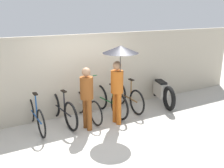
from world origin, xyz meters
TOP-DOWN VIEW (x-y plane):
  - ground_plane at (0.00, 0.00)m, footprint 30.00×30.00m
  - back_wall at (0.00, 1.71)m, footprint 11.94×0.12m
  - parked_bicycle_0 at (-1.37, 1.27)m, footprint 0.44×1.75m
  - parked_bicycle_1 at (-0.68, 1.28)m, footprint 0.44×1.83m
  - parked_bicycle_2 at (-0.00, 1.21)m, footprint 0.44×1.66m
  - parked_bicycle_3 at (0.68, 1.20)m, footprint 0.44×1.72m
  - parked_bicycle_4 at (1.37, 1.29)m, footprint 0.44×1.72m
  - pedestrian_leading at (-0.23, 0.63)m, footprint 0.32×0.32m
  - pedestrian_center at (0.59, 0.49)m, footprint 0.88×0.88m
  - motorcycle at (2.57, 1.23)m, footprint 0.82×2.00m

SIDE VIEW (x-z plane):
  - ground_plane at x=0.00m, z-range 0.00..0.00m
  - parked_bicycle_2 at x=0.00m, z-range -0.15..0.87m
  - parked_bicycle_0 at x=-1.37m, z-range -0.14..0.89m
  - parked_bicycle_4 at x=1.37m, z-range -0.16..0.93m
  - parked_bicycle_1 at x=-0.68m, z-range -0.10..0.88m
  - parked_bicycle_3 at x=0.68m, z-range -0.15..0.94m
  - motorcycle at x=2.57m, z-range -0.06..0.88m
  - pedestrian_leading at x=-0.23m, z-range 0.13..1.71m
  - back_wall at x=0.00m, z-range 0.00..2.26m
  - pedestrian_center at x=0.59m, z-range 0.53..2.60m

